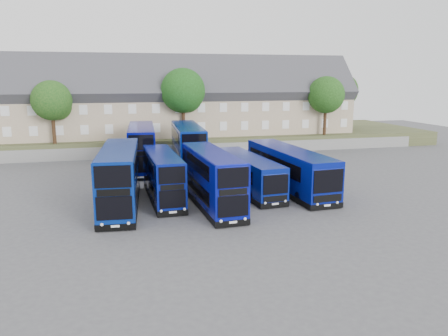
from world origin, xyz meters
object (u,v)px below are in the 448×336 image
Objects in this scene: dd_front_left at (120,179)px; tree_east at (327,96)px; tree_west at (53,102)px; dd_front_mid at (163,177)px; tree_mid at (184,92)px; tree_far at (341,92)px; coach_east_a at (248,174)px.

tree_east is (28.63, 22.68, 5.13)m from dd_front_left.
dd_front_mid is at bearing -63.20° from tree_west.
tree_mid reaches higher than tree_far.
tree_west is 36.00m from tree_east.
tree_east is at bearing 42.60° from dd_front_left.
tree_mid is 1.06× the size of tree_far.
dd_front_left is 36.88m from tree_east.
dd_front_mid is 24.54m from tree_west.
dd_front_left is at bearing -139.41° from tree_far.
dd_front_left is 1.19× the size of dd_front_mid.
tree_mid is (16.00, 0.50, 1.02)m from tree_west.
tree_far is (31.18, 28.42, 5.82)m from dd_front_mid.
tree_east reaches higher than coach_east_a.
dd_front_mid is 1.21× the size of tree_east.
dd_front_left is 1.01× the size of coach_east_a.
dd_front_left is 3.69m from dd_front_mid.
tree_mid is at bearing 73.79° from dd_front_left.
dd_front_left is 11.34m from coach_east_a.
tree_far is at bearing 44.53° from coach_east_a.
tree_east is at bearing 38.36° from dd_front_mid.
tree_west is at bearing -178.21° from tree_mid.
coach_east_a is at bearing -47.84° from tree_west.
tree_west is 42.58m from tree_far.
tree_far reaches higher than dd_front_left.
tree_mid reaches higher than dd_front_left.
dd_front_mid is 42.59m from tree_far.
tree_far reaches higher than coach_east_a.
coach_east_a is at bearing 5.85° from dd_front_mid.
tree_east is at bearing -1.43° from tree_mid.
tree_far is at bearing 49.40° from tree_east.
dd_front_mid is 7.70m from coach_east_a.
coach_east_a is 27.52m from tree_east.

